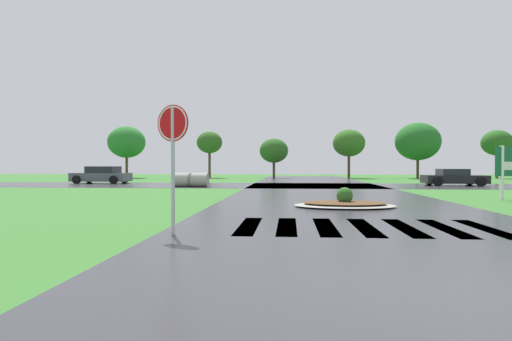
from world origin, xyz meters
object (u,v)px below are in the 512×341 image
object	(u,v)px
car_silver_hatch	(454,178)
car_blue_compact	(102,175)
drainage_pipe_stack	(191,180)
median_island	(345,203)
stop_sign	(173,138)

from	to	relation	value
car_silver_hatch	car_blue_compact	size ratio (longest dim) A/B	0.92
car_blue_compact	drainage_pipe_stack	bearing A→B (deg)	154.05
median_island	drainage_pipe_stack	distance (m)	15.13
drainage_pipe_stack	median_island	bearing A→B (deg)	-56.38
median_island	drainage_pipe_stack	size ratio (longest dim) A/B	1.48
stop_sign	car_silver_hatch	xyz separation A→B (m)	(13.81, 21.83, -1.45)
median_island	drainage_pipe_stack	world-z (taller)	drainage_pipe_stack
median_island	car_blue_compact	world-z (taller)	car_blue_compact
stop_sign	drainage_pipe_stack	bearing A→B (deg)	122.94
stop_sign	car_blue_compact	distance (m)	26.36
median_island	drainage_pipe_stack	bearing A→B (deg)	123.62
median_island	car_silver_hatch	world-z (taller)	car_silver_hatch
stop_sign	median_island	world-z (taller)	stop_sign
car_silver_hatch	stop_sign	bearing A→B (deg)	-121.08
median_island	car_blue_compact	distance (m)	23.88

